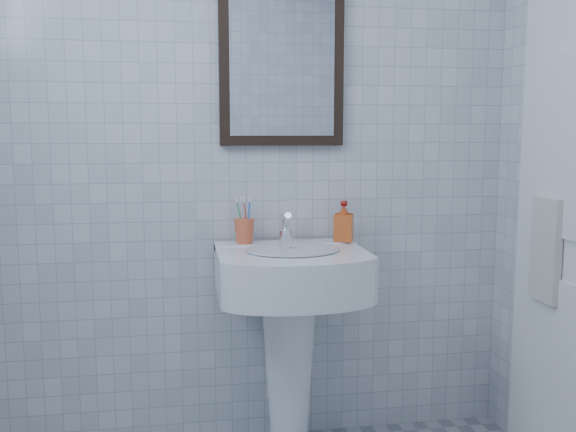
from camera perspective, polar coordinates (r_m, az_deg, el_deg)
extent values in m
cube|color=silver|center=(2.61, -3.75, 6.49)|extent=(2.20, 0.02, 2.50)
cone|color=white|center=(2.62, 0.09, -13.68)|extent=(0.22, 0.22, 0.70)
cube|color=white|center=(2.45, 0.29, -5.00)|extent=(0.56, 0.40, 0.17)
cube|color=white|center=(2.58, -0.30, -2.63)|extent=(0.56, 0.10, 0.03)
cylinder|color=silver|center=(2.40, 0.41, -2.96)|extent=(0.35, 0.35, 0.01)
cylinder|color=white|center=(2.55, -0.21, -1.82)|extent=(0.05, 0.05, 0.05)
cylinder|color=white|center=(2.53, -0.16, -0.48)|extent=(0.03, 0.10, 0.08)
cylinder|color=white|center=(2.57, -0.29, -0.83)|extent=(0.03, 0.05, 0.09)
imported|color=red|center=(2.60, 4.98, -0.45)|extent=(0.10, 0.10, 0.16)
cube|color=black|center=(2.62, -0.56, 13.08)|extent=(0.50, 0.04, 0.62)
cube|color=white|center=(2.60, -0.49, 13.12)|extent=(0.42, 0.00, 0.54)
torus|color=white|center=(2.50, 22.54, 1.27)|extent=(0.01, 0.18, 0.18)
cube|color=beige|center=(2.51, 21.94, -2.81)|extent=(0.03, 0.16, 0.38)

